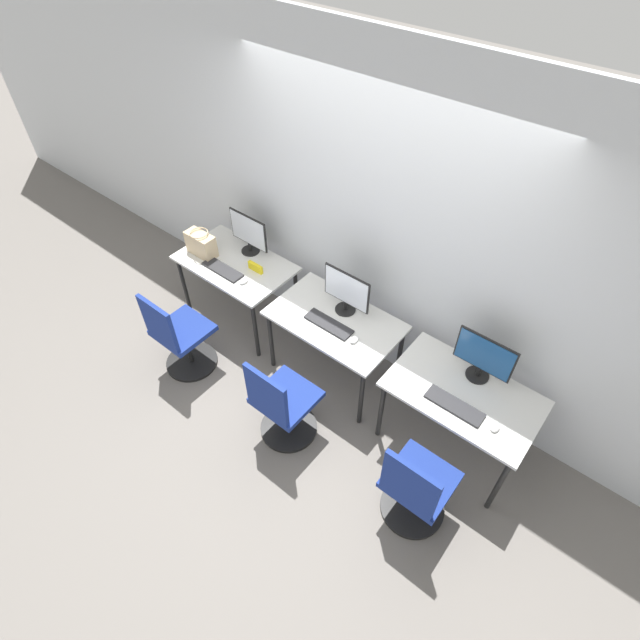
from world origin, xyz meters
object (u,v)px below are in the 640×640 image
object	(u,v)px
monitor_center	(346,291)
handbag	(201,244)
keyboard_right	(454,406)
office_chair_center	(282,407)
office_chair_right	(415,490)
keyboard_left	(223,270)
monitor_right	(484,357)
keyboard_center	(329,324)
mouse_center	(354,340)
mouse_right	(495,427)
mouse_left	(244,281)
monitor_left	(249,233)
office_chair_left	(180,339)

from	to	relation	value
monitor_center	handbag	xyz separation A→B (m)	(-1.52, -0.24, -0.10)
keyboard_right	handbag	bearing A→B (deg)	178.86
office_chair_center	office_chair_right	distance (m)	1.18
keyboard_left	monitor_right	xyz separation A→B (m)	(2.38, 0.36, 0.20)
keyboard_center	mouse_center	xyz separation A→B (m)	(0.27, -0.01, 0.01)
monitor_right	mouse_right	size ratio (longest dim) A/B	4.92
mouse_left	mouse_right	bearing A→B (deg)	0.23
mouse_center	mouse_right	bearing A→B (deg)	-1.99
monitor_left	handbag	xyz separation A→B (m)	(-0.33, -0.31, -0.10)
keyboard_left	office_chair_center	size ratio (longest dim) A/B	0.47
office_chair_left	mouse_center	bearing A→B (deg)	27.10
keyboard_left	keyboard_right	size ratio (longest dim) A/B	1.00
keyboard_left	monitor_center	world-z (taller)	monitor_center
mouse_left	mouse_center	bearing A→B (deg)	2.52
keyboard_center	mouse_right	distance (m)	1.50
keyboard_center	office_chair_center	xyz separation A→B (m)	(0.08, -0.68, -0.34)
keyboard_left	office_chair_left	bearing A→B (deg)	-83.41
keyboard_left	office_chair_left	distance (m)	0.74
keyboard_right	mouse_right	bearing A→B (deg)	2.40
keyboard_left	mouse_center	world-z (taller)	mouse_center
keyboard_center	mouse_center	bearing A→B (deg)	-2.47
mouse_left	office_chair_center	world-z (taller)	office_chair_center
office_chair_left	monitor_center	bearing A→B (deg)	40.42
monitor_right	handbag	size ratio (longest dim) A/B	1.47
keyboard_left	monitor_right	distance (m)	2.42
monitor_left	keyboard_center	size ratio (longest dim) A/B	1.03
mouse_right	office_chair_center	bearing A→B (deg)	-156.10
office_chair_center	office_chair_right	xyz separation A→B (m)	(1.18, 0.06, 0.00)
keyboard_left	mouse_left	size ratio (longest dim) A/B	4.76
monitor_left	mouse_left	distance (m)	0.50
monitor_left	keyboard_center	bearing A→B (deg)	-14.20
keyboard_right	monitor_right	bearing A→B (deg)	90.00
office_chair_left	keyboard_center	world-z (taller)	office_chair_left
mouse_left	mouse_right	world-z (taller)	same
monitor_right	monitor_center	bearing A→B (deg)	-177.11
keyboard_left	office_chair_left	world-z (taller)	office_chair_left
keyboard_center	handbag	bearing A→B (deg)	-179.51
mouse_left	office_chair_center	bearing A→B (deg)	-31.87
office_chair_right	handbag	bearing A→B (deg)	167.67
keyboard_center	office_chair_right	size ratio (longest dim) A/B	0.47
monitor_right	mouse_right	distance (m)	0.50
monitor_left	monitor_center	world-z (taller)	same
monitor_center	office_chair_center	distance (m)	1.06
keyboard_left	mouse_center	size ratio (longest dim) A/B	4.76
handbag	keyboard_right	bearing A→B (deg)	-1.14
mouse_center	mouse_right	xyz separation A→B (m)	(1.23, -0.04, 0.00)
keyboard_left	monitor_left	bearing A→B (deg)	90.00
monitor_center	monitor_right	xyz separation A→B (m)	(1.19, 0.06, 0.00)
mouse_right	monitor_right	bearing A→B (deg)	131.42
keyboard_right	monitor_left	bearing A→B (deg)	171.21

